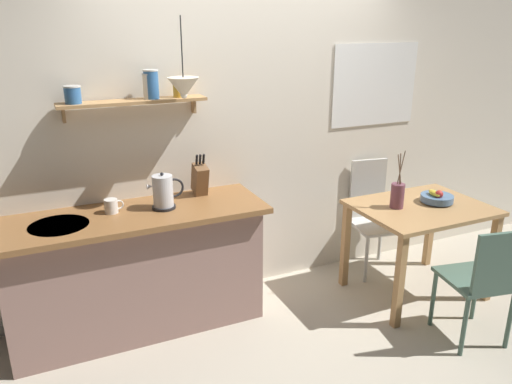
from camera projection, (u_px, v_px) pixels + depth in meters
ground_plane at (281, 317)px, 3.85m from camera, size 14.00×14.00×0.00m
back_wall at (270, 125)px, 4.05m from camera, size 6.80×0.11×2.70m
kitchen_counter at (137, 271)px, 3.58m from camera, size 1.83×0.63×0.91m
wall_shelf at (135, 94)px, 3.38m from camera, size 1.00×0.20×0.33m
dining_table at (420, 220)px, 4.00m from camera, size 1.02×0.79×0.77m
dining_chair_near at (483, 278)px, 3.38m from camera, size 0.49×0.50×0.89m
dining_chair_far at (372, 212)px, 4.48m from camera, size 0.45×0.48×0.99m
fruit_bowl at (437, 198)px, 4.01m from camera, size 0.26×0.26×0.12m
twig_vase at (397, 195)px, 3.89m from camera, size 0.10×0.10×0.45m
electric_kettle at (164, 192)px, 3.47m from camera, size 0.26×0.16×0.26m
knife_block at (200, 179)px, 3.73m from camera, size 0.09×0.18×0.32m
coffee_mug_by_sink at (112, 206)px, 3.41m from camera, size 0.13×0.09×0.10m
pendant_lamp at (184, 88)px, 3.30m from camera, size 0.21×0.21×0.52m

